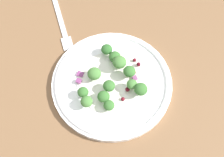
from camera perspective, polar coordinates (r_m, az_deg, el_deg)
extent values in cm
cube|color=brown|center=(66.69, -1.51, 0.32)|extent=(180.00, 180.00, 2.00)
cylinder|color=white|center=(64.14, 0.00, -0.88)|extent=(25.95, 25.95, 1.20)
torus|color=white|center=(63.61, 0.00, -0.63)|extent=(24.87, 24.87, 1.00)
cylinder|color=white|center=(63.52, 0.00, -0.59)|extent=(15.05, 15.05, 0.20)
cylinder|color=#9EC684|center=(61.81, -5.51, -3.02)|extent=(0.85, 0.85, 0.85)
ellipsoid|color=#386B2D|center=(60.89, -5.59, -2.62)|extent=(2.27, 2.27, 1.71)
cylinder|color=#9EC684|center=(64.17, 1.41, 2.54)|extent=(1.11, 1.11, 1.11)
ellipsoid|color=#477A38|center=(63.02, 1.44, 3.15)|extent=(2.97, 2.97, 2.22)
cylinder|color=#ADD18E|center=(60.72, -4.84, -4.84)|extent=(0.92, 0.92, 0.92)
ellipsoid|color=#477A38|center=(59.71, -4.92, -4.43)|extent=(2.45, 2.45, 1.83)
cylinder|color=#9EC684|center=(61.33, -1.61, -3.92)|extent=(0.95, 0.95, 0.95)
ellipsoid|color=#386B2D|center=(60.29, -1.64, -3.48)|extent=(2.53, 2.53, 1.90)
cylinder|color=#8EB77A|center=(60.52, -0.59, -5.53)|extent=(0.84, 0.84, 0.84)
ellipsoid|color=#386B2D|center=(59.59, -0.60, -5.17)|extent=(2.23, 2.23, 1.68)
cylinder|color=#9EC684|center=(63.62, -3.38, 0.38)|extent=(1.09, 1.09, 1.09)
ellipsoid|color=#477A38|center=(62.47, -3.44, 0.94)|extent=(2.90, 2.90, 2.17)
cylinder|color=#8EB77A|center=(61.98, -0.57, -1.88)|extent=(0.95, 0.95, 0.95)
ellipsoid|color=#386B2D|center=(60.96, -0.58, -1.41)|extent=(2.53, 2.53, 1.90)
cylinder|color=#9EC684|center=(66.68, -1.01, 5.10)|extent=(0.94, 0.94, 0.94)
ellipsoid|color=#2D6028|center=(65.73, -1.02, 5.63)|extent=(2.50, 2.50, 1.88)
cylinder|color=#ADD18E|center=(65.67, 0.54, 3.63)|extent=(1.00, 1.00, 1.00)
ellipsoid|color=#386B2D|center=(64.65, 0.55, 4.19)|extent=(2.66, 2.66, 2.00)
cylinder|color=#ADD18E|center=(62.03, 3.80, -1.52)|extent=(0.83, 0.83, 0.83)
ellipsoid|color=#477A38|center=(61.14, 3.85, -1.10)|extent=(2.22, 2.22, 1.66)
cylinder|color=#8EB77A|center=(61.46, 5.46, -2.55)|extent=(1.04, 1.04, 1.04)
ellipsoid|color=#386B2D|center=(60.34, 5.56, -2.05)|extent=(2.77, 2.77, 2.08)
cylinder|color=#ADD18E|center=(63.24, 3.32, 0.86)|extent=(0.97, 0.97, 0.97)
ellipsoid|color=#386B2D|center=(62.22, 3.38, 1.38)|extent=(2.60, 2.60, 1.95)
sphere|color=maroon|center=(65.69, 4.37, 3.57)|extent=(0.80, 0.80, 0.80)
sphere|color=#4C0A14|center=(61.89, 3.00, -2.11)|extent=(0.97, 0.97, 0.97)
sphere|color=maroon|center=(61.31, 2.10, -3.98)|extent=(0.80, 0.80, 0.80)
sphere|color=#4C0A14|center=(64.97, 5.13, 2.73)|extent=(0.90, 0.90, 0.90)
sphere|color=maroon|center=(64.24, 3.38, 1.96)|extent=(0.80, 0.80, 0.80)
sphere|color=maroon|center=(64.12, 4.20, 1.18)|extent=(0.96, 0.96, 0.96)
cube|color=#843D75|center=(64.52, -6.13, 0.83)|extent=(1.81, 1.75, 0.44)
cube|color=#843D75|center=(63.31, -6.40, -0.47)|extent=(1.44, 1.41, 0.55)
cube|color=#934C84|center=(63.49, 4.41, 0.12)|extent=(1.21, 1.15, 0.32)
cube|color=#A35B93|center=(63.09, 4.39, -1.45)|extent=(1.53, 1.58, 0.32)
cube|color=#A35B93|center=(62.66, -0.41, -1.65)|extent=(1.69, 1.68, 0.48)
cube|color=silver|center=(76.45, -10.21, 12.16)|extent=(14.60, 5.93, 0.50)
cube|color=silver|center=(70.68, -8.58, 6.71)|extent=(4.18, 3.42, 0.50)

